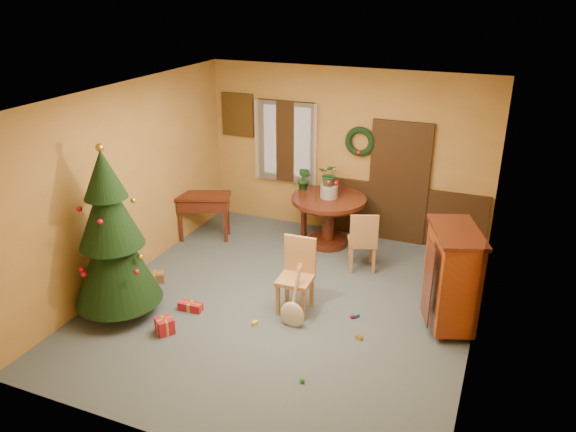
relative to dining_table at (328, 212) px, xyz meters
The scene contains 21 objects.
room_envelope 0.86m from the dining_table, 66.19° to the left, with size 5.50×5.50×5.50m.
dining_table is the anchor object (origin of this frame).
urn 0.37m from the dining_table, ahead, with size 0.29×0.29×0.21m, color slate.
centerpiece_plant 0.66m from the dining_table, ahead, with size 0.34×0.30×0.38m, color #1E4C23.
chair_near 2.10m from the dining_table, 83.00° to the right, with size 0.47×0.47×1.03m.
chair_far 1.05m from the dining_table, 41.05° to the right, with size 0.55×0.55×0.98m.
guitar 2.55m from the dining_table, 81.86° to the right, with size 0.33×0.16×0.78m, color beige, non-canonical shape.
plant_stand 0.56m from the dining_table, 159.48° to the left, with size 0.32×0.32×0.83m.
stand_plant 0.71m from the dining_table, 159.48° to the left, with size 0.25×0.20×0.45m, color #19471E.
christmas_tree 3.69m from the dining_table, 121.67° to the right, with size 1.15×1.15×2.38m.
writing_desk 2.15m from the dining_table, 164.84° to the right, with size 1.01×0.75×0.81m.
sideboard 2.79m from the dining_table, 37.10° to the right, with size 0.88×1.17×1.34m.
gift_a 3.89m from the dining_table, 122.62° to the right, with size 0.29×0.23×0.15m.
gift_b 3.51m from the dining_table, 108.28° to the right, with size 0.29×0.29×0.21m.
gift_c 3.03m from the dining_table, 131.91° to the right, with size 0.33×0.30×0.15m.
gift_d 2.96m from the dining_table, 111.55° to the right, with size 0.34×0.16×0.12m.
toy_a 2.36m from the dining_table, 61.62° to the right, with size 0.08×0.05×0.05m, color #2650A7.
toy_b 3.68m from the dining_table, 75.81° to the right, with size 0.06×0.06×0.06m, color #258825.
toy_c 2.75m from the dining_table, 92.13° to the right, with size 0.08×0.05×0.05m, color yellow.
toy_d 2.37m from the dining_table, 63.06° to the right, with size 0.06×0.06×0.06m, color red.
toy_e 2.84m from the dining_table, 63.11° to the right, with size 0.08×0.05×0.05m, color gold.
Camera 1 is at (2.62, -6.24, 4.18)m, focal length 35.00 mm.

